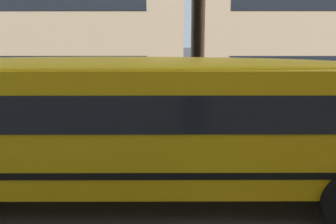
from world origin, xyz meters
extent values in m
plane|color=#424244|center=(0.00, 0.00, 0.00)|extent=(400.00, 400.00, 0.00)
cube|color=gray|center=(0.00, 7.51, 0.01)|extent=(120.00, 3.00, 0.01)
cube|color=silver|center=(0.00, 0.00, 0.00)|extent=(110.00, 0.16, 0.01)
cube|color=yellow|center=(-2.58, -1.64, 1.58)|extent=(10.90, 2.59, 2.17)
cube|color=black|center=(-2.58, -1.64, 1.97)|extent=(10.25, 2.62, 0.63)
cube|color=black|center=(-2.58, -1.64, 0.94)|extent=(10.92, 2.62, 0.12)
ellipsoid|color=yellow|center=(-2.58, -1.64, 2.67)|extent=(10.46, 2.39, 0.36)
cylinder|color=black|center=(1.54, -0.36, 0.49)|extent=(0.99, 0.29, 0.99)
camera|label=1|loc=(-1.45, -8.51, 3.12)|focal=38.60mm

